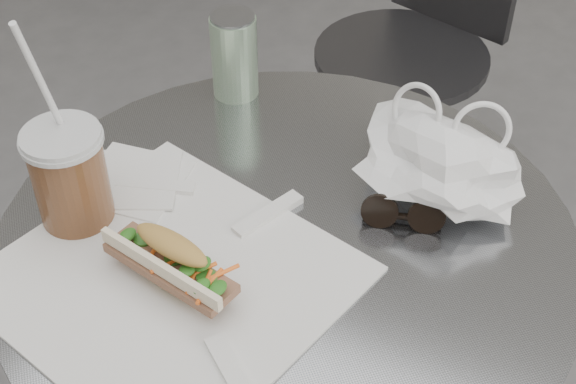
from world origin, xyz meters
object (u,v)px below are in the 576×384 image
at_px(sunglasses, 403,215).
at_px(banh_mi, 171,263).
at_px(cafe_table, 287,360).
at_px(chair_far, 406,96).
at_px(iced_coffee, 70,175).
at_px(drink_can, 234,55).

bearing_deg(sunglasses, banh_mi, -150.47).
distance_m(cafe_table, chair_far, 0.93).
relative_size(cafe_table, banh_mi, 3.36).
relative_size(banh_mi, iced_coffee, 0.75).
bearing_deg(drink_can, chair_far, 83.79).
bearing_deg(banh_mi, cafe_table, 70.69).
distance_m(iced_coffee, sunglasses, 0.43).
height_order(banh_mi, sunglasses, banh_mi).
relative_size(cafe_table, sunglasses, 6.96).
xyz_separation_m(sunglasses, drink_can, (-0.35, 0.16, 0.05)).
bearing_deg(banh_mi, chair_far, 103.40).
bearing_deg(sunglasses, cafe_table, -165.43).
xyz_separation_m(cafe_table, iced_coffee, (-0.26, -0.10, 0.35)).
distance_m(cafe_table, drink_can, 0.47).
bearing_deg(sunglasses, iced_coffee, -172.34).
bearing_deg(chair_far, sunglasses, 122.21).
distance_m(cafe_table, banh_mi, 0.35).
height_order(cafe_table, banh_mi, banh_mi).
distance_m(chair_far, sunglasses, 0.97).
xyz_separation_m(banh_mi, sunglasses, (0.21, 0.22, -0.02)).
bearing_deg(iced_coffee, cafe_table, 21.59).
relative_size(cafe_table, drink_can, 5.56).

